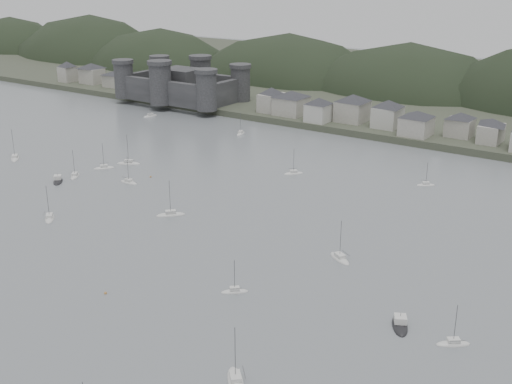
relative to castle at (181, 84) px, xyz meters
The scene contains 8 objects.
ground 216.45m from the castle, 56.28° to the right, with size 900.00×900.00×0.00m, color slate.
far_shore_land 166.61m from the castle, 43.83° to the left, with size 900.00×250.00×3.00m, color #383D2D.
forested_ridge 155.26m from the castle, 35.67° to the left, with size 851.55×103.94×102.57m.
castle is the anchor object (origin of this frame).
moored_fleet 165.53m from the castle, 44.84° to the right, with size 251.57×177.95×13.27m.
motor_launch_near 230.73m from the castle, 37.98° to the right, with size 7.00×9.25×4.09m.
motor_launch_far 130.81m from the castle, 68.08° to the right, with size 8.06×8.15×4.00m.
mooring_buoys 193.47m from the castle, 51.34° to the right, with size 156.81×92.51×0.70m.
Camera 1 is at (102.78, -73.74, 70.52)m, focal length 45.05 mm.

